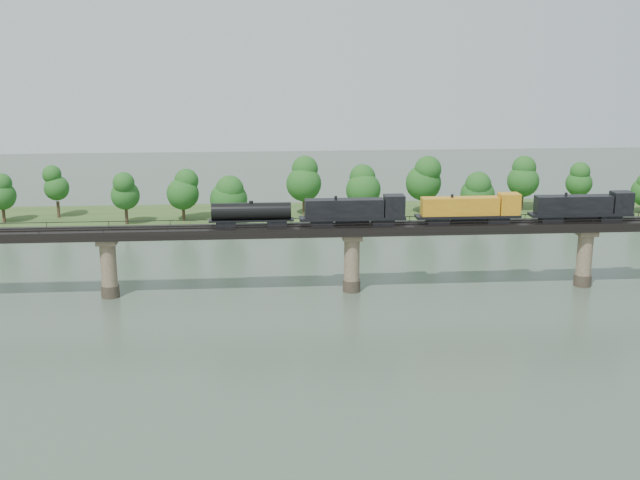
{
  "coord_description": "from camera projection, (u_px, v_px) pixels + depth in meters",
  "views": [
    {
      "loc": [
        -15.09,
        -98.0,
        41.79
      ],
      "look_at": [
        -5.33,
        30.0,
        9.0
      ],
      "focal_mm": 45.0,
      "sensor_mm": 36.0,
      "label": 1
    }
  ],
  "objects": [
    {
      "name": "freight_train",
      "position": [
        431.0,
        210.0,
        132.65
      ],
      "size": [
        70.93,
        2.76,
        4.88
      ],
      "color": "black",
      "rests_on": "bridge"
    },
    {
      "name": "ground",
      "position": [
        377.0,
        361.0,
        106.13
      ],
      "size": [
        400.0,
        400.0,
        0.0
      ],
      "primitive_type": "plane",
      "color": "#374638",
      "rests_on": "ground"
    },
    {
      "name": "bridge",
      "position": [
        352.0,
        260.0,
        133.76
      ],
      "size": [
        236.0,
        30.0,
        11.5
      ],
      "color": "#473A2D",
      "rests_on": "ground"
    },
    {
      "name": "far_treeline",
      "position": [
        290.0,
        186.0,
        181.14
      ],
      "size": [
        289.06,
        17.54,
        13.6
      ],
      "color": "#382619",
      "rests_on": "far_bank"
    },
    {
      "name": "far_bank",
      "position": [
        325.0,
        216.0,
        188.05
      ],
      "size": [
        300.0,
        24.0,
        1.6
      ],
      "primitive_type": "cube",
      "color": "#304B1E",
      "rests_on": "ground"
    },
    {
      "name": "bridge_superstructure",
      "position": [
        352.0,
        223.0,
        132.2
      ],
      "size": [
        220.0,
        4.9,
        0.75
      ],
      "color": "black",
      "rests_on": "bridge"
    }
  ]
}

